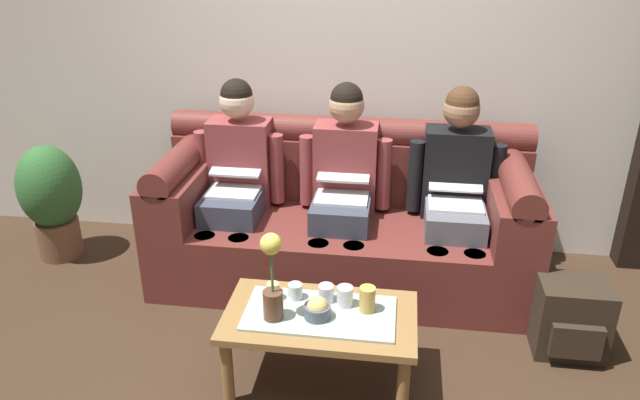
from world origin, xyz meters
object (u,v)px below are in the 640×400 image
(person_left, at_px, (237,173))
(snack_bowl, at_px, (318,309))
(cup_far_center, at_px, (295,291))
(couch, at_px, (343,221))
(coffee_table, at_px, (320,324))
(cup_far_left, at_px, (326,293))
(person_right, at_px, (456,185))
(backpack_right, at_px, (571,318))
(person_middle, at_px, (344,179))
(cup_far_right, at_px, (345,296))
(potted_plant, at_px, (51,197))
(cup_near_left, at_px, (273,291))
(cup_near_right, at_px, (367,299))
(flower_vase, at_px, (272,279))

(person_left, bearing_deg, snack_bowl, -58.36)
(cup_far_center, bearing_deg, couch, 81.84)
(coffee_table, distance_m, cup_far_left, 0.15)
(person_right, bearing_deg, backpack_right, -45.67)
(couch, distance_m, cup_far_center, 0.94)
(person_middle, bearing_deg, backpack_right, -25.69)
(cup_far_center, bearing_deg, cup_far_left, -0.81)
(coffee_table, xyz_separation_m, snack_bowl, (-0.01, -0.04, 0.11))
(cup_far_right, distance_m, backpack_right, 1.22)
(person_left, distance_m, person_right, 1.32)
(snack_bowl, bearing_deg, person_right, 57.95)
(couch, relative_size, cup_far_center, 29.43)
(coffee_table, height_order, potted_plant, potted_plant)
(snack_bowl, relative_size, cup_near_left, 1.44)
(person_left, distance_m, cup_far_right, 1.24)
(coffee_table, bearing_deg, person_right, 57.21)
(person_right, relative_size, cup_far_left, 14.63)
(couch, bearing_deg, coffee_table, -90.00)
(person_right, bearing_deg, couch, 179.69)
(cup_far_right, relative_size, backpack_right, 0.24)
(person_right, relative_size, potted_plant, 1.57)
(cup_far_left, xyz_separation_m, backpack_right, (1.23, 0.33, -0.25))
(couch, xyz_separation_m, cup_near_left, (-0.24, -0.95, 0.08))
(cup_near_right, bearing_deg, couch, 102.33)
(person_left, bearing_deg, coffee_table, -57.21)
(cup_far_left, distance_m, potted_plant, 2.13)
(flower_vase, bearing_deg, person_right, 51.73)
(couch, height_order, cup_far_right, couch)
(flower_vase, height_order, snack_bowl, flower_vase)
(person_left, bearing_deg, cup_far_center, -60.32)
(snack_bowl, distance_m, cup_near_right, 0.24)
(backpack_right, bearing_deg, person_middle, 154.31)
(person_right, distance_m, backpack_right, 0.96)
(coffee_table, relative_size, flower_vase, 2.08)
(coffee_table, bearing_deg, cup_far_left, 80.90)
(coffee_table, distance_m, snack_bowl, 0.11)
(coffee_table, height_order, cup_near_right, cup_near_right)
(cup_far_center, bearing_deg, coffee_table, -36.88)
(person_middle, distance_m, person_right, 0.66)
(couch, xyz_separation_m, person_left, (-0.66, -0.00, 0.29))
(snack_bowl, bearing_deg, cup_near_right, 20.98)
(cup_near_right, height_order, backpack_right, cup_near_right)
(coffee_table, height_order, backpack_right, coffee_table)
(cup_far_right, bearing_deg, potted_plant, 155.37)
(cup_far_center, bearing_deg, cup_near_right, -8.76)
(cup_near_right, height_order, cup_far_right, cup_near_right)
(person_left, relative_size, backpack_right, 3.05)
(couch, xyz_separation_m, cup_far_center, (-0.13, -0.93, 0.08))
(cup_far_center, xyz_separation_m, backpack_right, (1.38, 0.33, -0.25))
(coffee_table, relative_size, cup_near_left, 10.48)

